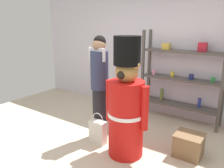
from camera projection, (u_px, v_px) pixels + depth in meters
The scene contains 7 objects.
ground_plane at pixel (93, 156), 3.31m from camera, with size 6.40×6.40×0.00m, color beige.
back_wall at pixel (159, 52), 4.71m from camera, with size 6.40×0.12×2.60m, color silver.
merchandise_shelf at pixel (181, 77), 4.33m from camera, with size 1.55×0.35×1.75m.
teddy_bear_guard at pixel (126, 106), 3.18m from camera, with size 0.68×0.52×1.72m.
person_shopper at pixel (100, 85), 3.65m from camera, with size 0.30×0.29×1.70m.
shopping_bag at pixel (98, 132), 3.62m from camera, with size 0.27×0.14×0.52m.
display_crate at pixel (189, 145), 3.28m from camera, with size 0.39×0.36×0.34m.
Camera 1 is at (1.89, -2.24, 1.88)m, focal length 36.31 mm.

